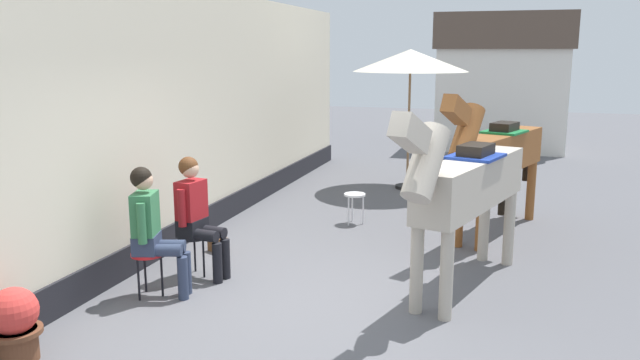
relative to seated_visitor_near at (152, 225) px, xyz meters
name	(u,v)px	position (x,y,z in m)	size (l,w,h in m)	color
ground_plane	(382,228)	(1.77, 3.27, -0.78)	(40.00, 40.00, 0.00)	#56565B
pub_facade_wall	(170,130)	(-0.78, 1.77, 0.76)	(0.34, 14.00, 3.40)	beige
distant_cottage	(502,80)	(3.17, 12.01, 1.02)	(3.40, 2.60, 3.50)	silver
seated_visitor_near	(152,225)	(0.00, 0.00, 0.00)	(0.61, 0.48, 1.39)	red
seated_visitor_far	(196,211)	(0.15, 0.67, 0.00)	(0.61, 0.49, 1.39)	black
saddled_horse_near	(467,185)	(3.08, 1.15, 0.38)	(1.12, 2.91, 2.06)	#B2A899
saddled_horse_far	(497,153)	(3.32, 3.46, 0.38)	(1.26, 2.87, 2.06)	brown
flower_planter_near	(15,323)	(-0.34, -1.59, -0.44)	(0.43, 0.43, 0.64)	brown
cafe_parasol	(410,61)	(1.66, 6.13, 1.59)	(2.10, 2.10, 2.58)	black
spare_stool_white	(355,198)	(1.32, 3.41, -0.38)	(0.32, 0.32, 0.46)	white
satchel_bag	(218,244)	(-0.04, 1.56, -0.68)	(0.28, 0.12, 0.20)	brown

